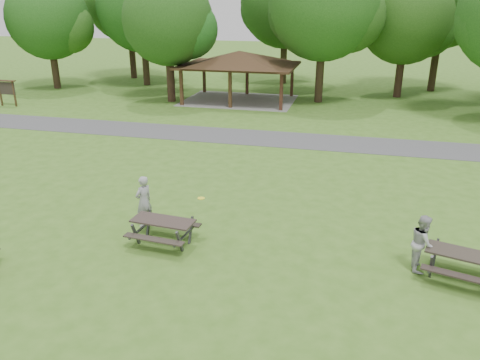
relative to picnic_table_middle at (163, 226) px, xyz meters
name	(u,v)px	position (x,y,z in m)	size (l,w,h in m)	color
ground	(174,266)	(0.81, -1.20, -0.63)	(160.00, 160.00, 0.00)	#406F1F
asphalt_path	(265,138)	(0.81, 12.80, -0.62)	(120.00, 3.20, 0.02)	#48484A
pavilion	(239,60)	(-3.19, 22.80, 2.43)	(8.60, 7.01, 3.76)	#3A2415
notice_board	(6,88)	(-19.19, 16.80, 0.68)	(1.60, 0.30, 1.88)	#362413
tree_row_b	(49,21)	(-20.10, 24.32, 5.03)	(7.14, 6.80, 9.28)	black
tree_row_c	(143,10)	(-13.09, 27.82, 5.90)	(8.19, 7.80, 10.67)	black
tree_row_d	(169,23)	(-8.11, 21.32, 5.14)	(6.93, 6.60, 9.27)	black
tree_row_e	(325,8)	(2.91, 23.82, 6.15)	(8.40, 8.00, 11.02)	black
tree_row_f	(407,21)	(8.90, 27.32, 5.21)	(7.35, 7.00, 9.55)	black
tree_deep_a	(129,2)	(-16.09, 31.32, 6.50)	(8.40, 8.00, 11.38)	black
tree_deep_b	(286,5)	(-1.09, 31.82, 6.25)	(8.40, 8.00, 11.13)	#312315
picnic_table_middle	(163,226)	(0.00, 0.00, 0.00)	(2.10, 1.75, 0.86)	#302723
picnic_table_far	(464,260)	(8.82, 0.02, 0.01)	(2.36, 2.08, 0.87)	#2E2721
frisbee_in_flight	(201,198)	(0.99, 0.89, 0.67)	(0.27, 0.27, 0.02)	yellow
frisbee_thrower	(144,201)	(-1.12, 1.05, 0.27)	(0.66, 0.43, 1.81)	#99999C
frisbee_catcher	(422,243)	(7.75, 0.37, 0.21)	(0.82, 0.64, 1.68)	#AEADB0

